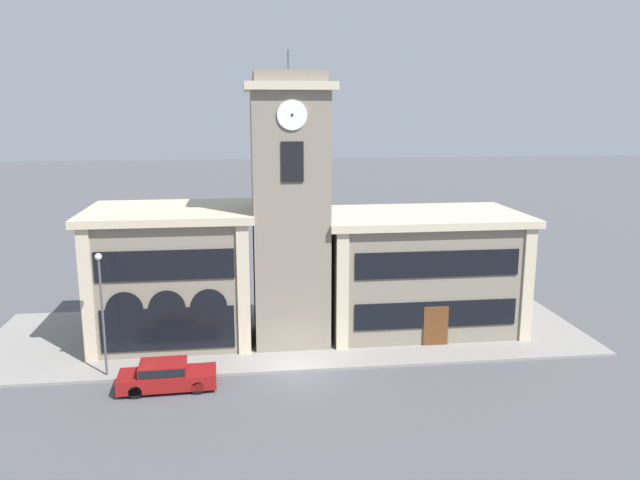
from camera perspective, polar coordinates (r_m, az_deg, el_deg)
ground_plane at (r=34.49m, az=-1.99°, el=-12.01°), size 300.00×300.00×0.00m
sidewalk_kerb at (r=39.92m, az=-2.78°, el=-8.50°), size 36.88×11.82×0.15m
clock_tower at (r=36.89m, az=-2.77°, el=2.63°), size 5.06×5.06×17.23m
town_hall_left_wing at (r=39.15m, az=-13.30°, el=-3.04°), size 9.94×7.81×8.15m
town_hall_right_wing at (r=40.58m, az=9.14°, el=-2.77°), size 12.66×7.81×7.56m
parked_car_near at (r=33.23m, az=-13.89°, el=-11.90°), size 4.95×2.06×1.45m
street_lamp at (r=34.24m, az=-19.36°, el=-5.01°), size 0.36×0.36×6.62m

